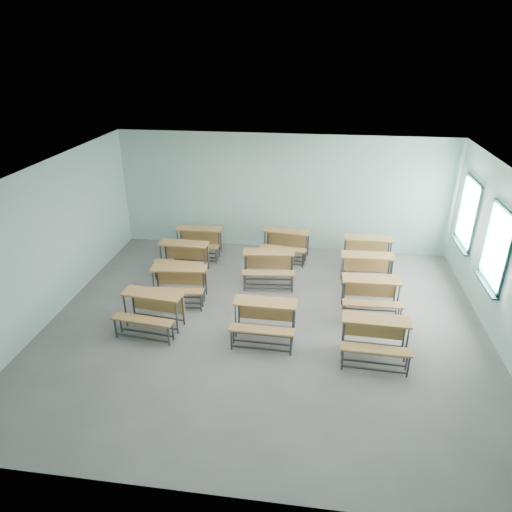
# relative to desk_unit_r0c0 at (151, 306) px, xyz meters

# --- Properties ---
(room) EXTENTS (9.04, 8.04, 3.24)m
(room) POSITION_rel_desk_unit_r0c0_xyz_m (2.34, 0.47, 1.08)
(room) COLOR gray
(room) RESTS_ON ground
(desk_unit_r0c0) EXTENTS (1.31, 0.96, 0.77)m
(desk_unit_r0c0) POSITION_rel_desk_unit_r0c0_xyz_m (0.00, 0.00, 0.00)
(desk_unit_r0c0) COLOR #AE793E
(desk_unit_r0c0) RESTS_ON ground
(desk_unit_r0c1) EXTENTS (1.25, 0.85, 0.77)m
(desk_unit_r0c1) POSITION_rel_desk_unit_r0c0_xyz_m (2.30, -0.02, 0.00)
(desk_unit_r0c1) COLOR #AE793E
(desk_unit_r0c1) RESTS_ON ground
(desk_unit_r0c2) EXTENTS (1.26, 0.87, 0.77)m
(desk_unit_r0c2) POSITION_rel_desk_unit_r0c0_xyz_m (4.37, -0.34, 0.00)
(desk_unit_r0c2) COLOR #AE793E
(desk_unit_r0c2) RESTS_ON ground
(desk_unit_r1c0) EXTENTS (1.30, 0.93, 0.77)m
(desk_unit_r1c0) POSITION_rel_desk_unit_r0c0_xyz_m (0.22, 1.18, 0.00)
(desk_unit_r1c0) COLOR #AE793E
(desk_unit_r1c0) RESTS_ON ground
(desk_unit_r1c2) EXTENTS (1.25, 0.86, 0.77)m
(desk_unit_r1c2) POSITION_rel_desk_unit_r0c0_xyz_m (4.43, 1.22, 0.00)
(desk_unit_r1c2) COLOR #AE793E
(desk_unit_r1c2) RESTS_ON ground
(desk_unit_r2c0) EXTENTS (1.26, 0.87, 0.77)m
(desk_unit_r2c0) POSITION_rel_desk_unit_r0c0_xyz_m (-0.08, 2.53, 0.00)
(desk_unit_r2c0) COLOR #AE793E
(desk_unit_r2c0) RESTS_ON ground
(desk_unit_r2c1) EXTENTS (1.31, 0.94, 0.77)m
(desk_unit_r2c1) POSITION_rel_desk_unit_r0c0_xyz_m (2.12, 2.30, 0.00)
(desk_unit_r2c1) COLOR #AE793E
(desk_unit_r2c1) RESTS_ON ground
(desk_unit_r2c2) EXTENTS (1.26, 0.87, 0.77)m
(desk_unit_r2c2) POSITION_rel_desk_unit_r0c0_xyz_m (4.46, 2.45, 0.00)
(desk_unit_r2c2) COLOR #AE793E
(desk_unit_r2c2) RESTS_ON ground
(desk_unit_r3c0) EXTENTS (1.26, 0.86, 0.77)m
(desk_unit_r3c0) POSITION_rel_desk_unit_r0c0_xyz_m (0.06, 3.56, 0.00)
(desk_unit_r3c0) COLOR #AE793E
(desk_unit_r3c0) RESTS_ON ground
(desk_unit_r3c1) EXTENTS (1.33, 0.99, 0.77)m
(desk_unit_r3c1) POSITION_rel_desk_unit_r0c0_xyz_m (2.41, 3.72, 0.00)
(desk_unit_r3c1) COLOR #AE793E
(desk_unit_r3c1) RESTS_ON ground
(desk_unit_r3c2) EXTENTS (1.24, 0.84, 0.77)m
(desk_unit_r3c2) POSITION_rel_desk_unit_r0c0_xyz_m (4.55, 3.53, 0.00)
(desk_unit_r3c2) COLOR #AE793E
(desk_unit_r3c2) RESTS_ON ground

